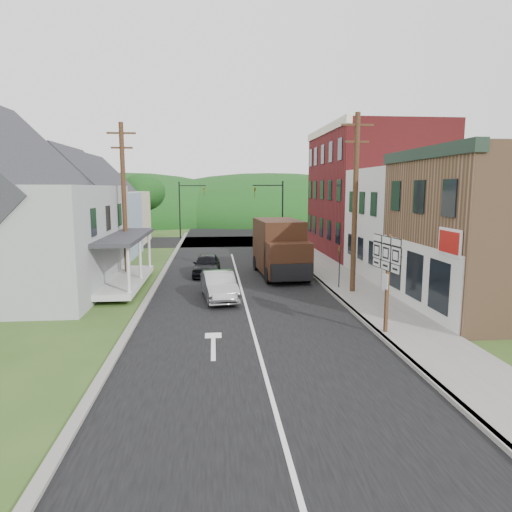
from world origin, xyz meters
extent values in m
plane|color=#2D4719|center=(0.00, 0.00, 0.00)|extent=(120.00, 120.00, 0.00)
cube|color=black|center=(0.00, 10.00, 0.00)|extent=(9.00, 90.00, 0.02)
cube|color=black|center=(0.00, 27.00, 0.00)|extent=(60.00, 9.00, 0.02)
cube|color=slate|center=(5.90, 8.00, 0.07)|extent=(2.80, 55.00, 0.15)
cube|color=slate|center=(4.55, 8.00, 0.07)|extent=(0.20, 55.00, 0.15)
cube|color=slate|center=(-4.65, 8.00, 0.06)|extent=(0.30, 55.00, 0.12)
cube|color=brown|center=(11.30, 0.00, 3.50)|extent=(8.00, 8.00, 7.00)
cube|color=silver|center=(11.30, 7.50, 3.25)|extent=(8.00, 7.00, 6.50)
cube|color=maroon|center=(11.30, 17.00, 5.00)|extent=(8.00, 12.00, 10.00)
cube|color=#9FA2A4|center=(-12.00, 6.00, 2.75)|extent=(10.00, 12.00, 5.50)
cube|color=#8FA1C3|center=(-11.00, 17.00, 2.50)|extent=(7.00, 8.00, 5.00)
cube|color=beige|center=(-11.50, 26.00, 2.50)|extent=(7.00, 8.00, 5.00)
cylinder|color=#472D19|center=(5.60, 3.50, 4.50)|extent=(0.26, 0.26, 9.00)
cube|color=#472D19|center=(5.60, 3.50, 8.40)|extent=(1.60, 0.10, 0.10)
cube|color=#472D19|center=(5.60, 3.50, 7.60)|extent=(1.20, 0.10, 0.10)
cylinder|color=#472D19|center=(-6.50, 8.00, 4.50)|extent=(0.26, 0.26, 9.00)
cube|color=#472D19|center=(-6.50, 8.00, 8.40)|extent=(1.60, 0.10, 0.10)
cube|color=#472D19|center=(-6.50, 8.00, 7.60)|extent=(1.20, 0.10, 0.10)
cylinder|color=black|center=(5.00, 23.50, 3.00)|extent=(0.14, 0.14, 6.00)
cylinder|color=black|center=(3.60, 23.50, 5.60)|extent=(2.80, 0.10, 0.10)
imported|color=olive|center=(2.40, 23.50, 4.90)|extent=(0.16, 0.20, 1.00)
cylinder|color=black|center=(-5.00, 30.50, 3.00)|extent=(0.14, 0.14, 6.00)
cylinder|color=black|center=(-3.60, 30.50, 5.60)|extent=(2.80, 0.10, 0.10)
imported|color=olive|center=(-2.40, 30.50, 4.90)|extent=(0.16, 0.20, 1.00)
cylinder|color=#382616|center=(-9.00, 32.00, 1.96)|extent=(0.36, 0.36, 3.92)
ellipsoid|color=#103510|center=(-9.00, 32.00, 4.90)|extent=(4.80, 4.80, 4.08)
ellipsoid|color=#103510|center=(0.00, 55.00, 0.00)|extent=(90.00, 30.00, 16.00)
imported|color=#A6A6AB|center=(-1.21, 2.88, 0.67)|extent=(1.93, 4.24, 1.35)
imported|color=black|center=(-1.89, 9.13, 0.67)|extent=(1.79, 3.99, 1.33)
cube|color=black|center=(2.55, 9.07, 1.88)|extent=(2.78, 4.87, 3.11)
cube|color=black|center=(2.74, 6.29, 1.34)|extent=(2.58, 1.88, 2.04)
cube|color=black|center=(2.72, 6.50, 2.20)|extent=(2.33, 1.43, 0.05)
cube|color=black|center=(2.80, 5.38, 0.80)|extent=(2.37, 0.32, 0.97)
cylinder|color=black|center=(1.61, 6.32, 0.48)|extent=(0.36, 0.98, 0.97)
cylinder|color=black|center=(3.85, 6.47, 0.48)|extent=(0.36, 0.98, 0.97)
cylinder|color=black|center=(1.32, 10.60, 0.48)|extent=(0.36, 0.98, 0.97)
cylinder|color=black|center=(3.57, 10.75, 0.48)|extent=(0.36, 0.98, 0.97)
cube|color=#472D19|center=(4.80, -3.13, 1.95)|extent=(0.12, 0.12, 3.59)
cube|color=black|center=(4.74, -3.13, 3.07)|extent=(0.24, 2.05, 0.08)
cube|color=silver|center=(4.77, -3.85, 3.54)|extent=(0.08, 0.56, 0.23)
cube|color=silver|center=(4.77, -3.85, 3.07)|extent=(0.08, 0.61, 0.56)
cube|color=silver|center=(4.77, -3.85, 2.61)|extent=(0.08, 0.56, 0.29)
cube|color=silver|center=(4.70, -3.14, 3.54)|extent=(0.08, 0.56, 0.23)
cube|color=silver|center=(4.70, -3.14, 3.07)|extent=(0.08, 0.61, 0.56)
cube|color=silver|center=(4.70, -3.14, 2.61)|extent=(0.08, 0.56, 0.29)
cube|color=silver|center=(4.63, -2.42, 3.54)|extent=(0.08, 0.56, 0.23)
cube|color=silver|center=(4.63, -2.42, 3.07)|extent=(0.08, 0.61, 0.56)
cube|color=silver|center=(4.63, -2.42, 2.61)|extent=(0.08, 0.56, 0.29)
cube|color=silver|center=(4.70, -3.14, 2.05)|extent=(0.07, 0.46, 0.56)
cylinder|color=black|center=(5.14, 4.37, 1.22)|extent=(0.06, 0.06, 2.14)
cube|color=black|center=(5.08, 4.37, 2.11)|extent=(0.14, 0.62, 0.63)
cube|color=yellow|center=(5.09, 4.37, 2.11)|extent=(0.14, 0.56, 0.57)
camera|label=1|loc=(-1.43, -18.75, 5.39)|focal=32.00mm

